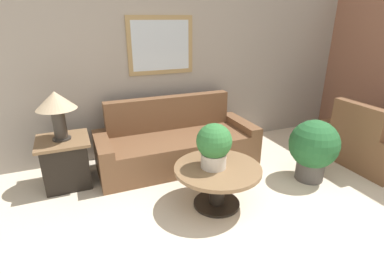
# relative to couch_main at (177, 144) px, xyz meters

# --- Properties ---
(wall_back) EXTENTS (7.73, 0.09, 2.60)m
(wall_back) POSITION_rel_couch_main_xyz_m (0.27, 0.59, 1.02)
(wall_back) COLOR gray
(wall_back) RESTS_ON ground_plane
(couch_main) EXTENTS (2.17, 0.87, 0.90)m
(couch_main) POSITION_rel_couch_main_xyz_m (0.00, 0.00, 0.00)
(couch_main) COLOR brown
(couch_main) RESTS_ON ground_plane
(armchair) EXTENTS (0.90, 1.14, 0.90)m
(armchair) POSITION_rel_couch_main_xyz_m (2.50, -1.04, -0.01)
(armchair) COLOR brown
(armchair) RESTS_ON ground_plane
(coffee_table) EXTENTS (0.93, 0.93, 0.47)m
(coffee_table) POSITION_rel_couch_main_xyz_m (0.06, -1.14, 0.05)
(coffee_table) COLOR black
(coffee_table) RESTS_ON ground_plane
(side_table) EXTENTS (0.60, 0.60, 0.60)m
(side_table) POSITION_rel_couch_main_xyz_m (-1.44, -0.03, 0.02)
(side_table) COLOR black
(side_table) RESTS_ON ground_plane
(table_lamp) EXTENTS (0.45, 0.45, 0.57)m
(table_lamp) POSITION_rel_couch_main_xyz_m (-1.44, -0.03, 0.74)
(table_lamp) COLOR #2D2823
(table_lamp) RESTS_ON side_table
(potted_plant_on_table) EXTENTS (0.37, 0.37, 0.48)m
(potted_plant_on_table) POSITION_rel_couch_main_xyz_m (0.02, -1.11, 0.44)
(potted_plant_on_table) COLOR beige
(potted_plant_on_table) RESTS_ON coffee_table
(potted_plant_floor) EXTENTS (0.61, 0.61, 0.79)m
(potted_plant_floor) POSITION_rel_couch_main_xyz_m (1.41, -1.08, 0.16)
(potted_plant_floor) COLOR #4C4742
(potted_plant_floor) RESTS_ON ground_plane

